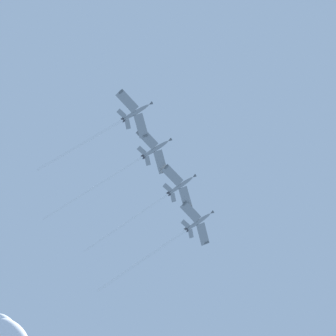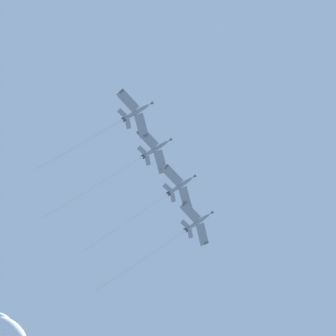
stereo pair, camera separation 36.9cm
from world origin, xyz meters
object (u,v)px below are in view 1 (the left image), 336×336
object	(u,v)px
jet_inner_left	(164,197)
jet_centre	(132,164)
jet_inner_right	(111,127)
jet_far_left	(172,240)

from	to	relation	value
jet_inner_left	jet_centre	size ratio (longest dim) A/B	0.91
jet_inner_right	jet_far_left	bearing A→B (deg)	7.61
jet_far_left	jet_inner_left	size ratio (longest dim) A/B	1.05
jet_inner_left	jet_centre	xyz separation A→B (m)	(-17.77, 2.44, -0.46)
jet_far_left	jet_inner_right	size ratio (longest dim) A/B	1.10
jet_centre	jet_inner_right	bearing A→B (deg)	-173.38
jet_inner_left	jet_far_left	bearing A→B (deg)	24.86
jet_inner_left	jet_inner_right	size ratio (longest dim) A/B	1.04
jet_centre	jet_inner_right	world-z (taller)	jet_centre
jet_inner_left	jet_centre	world-z (taller)	jet_centre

